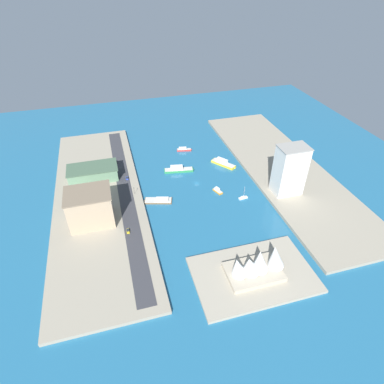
{
  "coord_description": "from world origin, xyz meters",
  "views": [
    {
      "loc": [
        66.85,
        222.17,
        161.97
      ],
      "look_at": [
        8.27,
        14.5,
        2.17
      ],
      "focal_mm": 29.78,
      "sensor_mm": 36.0,
      "label": 1
    }
  ],
  "objects_px": {
    "water_taxi_orange": "(218,191)",
    "opera_landmark": "(257,264)",
    "apartment_midrise_tan": "(90,207)",
    "hatchback_blue": "(127,178)",
    "ferry_green_doubledeck": "(178,169)",
    "traffic_light_waterfront": "(134,190)",
    "suv_black": "(116,161)",
    "sailboat_small_white": "(243,198)",
    "terminal_long_green": "(93,173)",
    "ferry_yellow_fast": "(223,163)",
    "taxi_yellow_cab": "(128,231)",
    "tugboat_red": "(184,149)",
    "barge_flat_brown": "(159,200)",
    "hotel_broad_white": "(290,170)"
  },
  "relations": [
    {
      "from": "tugboat_red",
      "to": "hatchback_blue",
      "type": "height_order",
      "value": "hatchback_blue"
    },
    {
      "from": "ferry_yellow_fast",
      "to": "barge_flat_brown",
      "type": "bearing_deg",
      "value": 29.48
    },
    {
      "from": "tugboat_red",
      "to": "opera_landmark",
      "type": "height_order",
      "value": "opera_landmark"
    },
    {
      "from": "tugboat_red",
      "to": "opera_landmark",
      "type": "relative_size",
      "value": 0.43
    },
    {
      "from": "taxi_yellow_cab",
      "to": "suv_black",
      "type": "height_order",
      "value": "taxi_yellow_cab"
    },
    {
      "from": "hotel_broad_white",
      "to": "sailboat_small_white",
      "type": "bearing_deg",
      "value": -5.55
    },
    {
      "from": "sailboat_small_white",
      "to": "ferry_yellow_fast",
      "type": "bearing_deg",
      "value": -92.32
    },
    {
      "from": "taxi_yellow_cab",
      "to": "barge_flat_brown",
      "type": "bearing_deg",
      "value": -131.85
    },
    {
      "from": "tugboat_red",
      "to": "suv_black",
      "type": "xyz_separation_m",
      "value": [
        69.98,
        9.04,
        2.04
      ]
    },
    {
      "from": "ferry_green_doubledeck",
      "to": "terminal_long_green",
      "type": "height_order",
      "value": "terminal_long_green"
    },
    {
      "from": "hatchback_blue",
      "to": "ferry_green_doubledeck",
      "type": "bearing_deg",
      "value": -175.11
    },
    {
      "from": "water_taxi_orange",
      "to": "taxi_yellow_cab",
      "type": "distance_m",
      "value": 85.67
    },
    {
      "from": "opera_landmark",
      "to": "apartment_midrise_tan",
      "type": "bearing_deg",
      "value": -38.91
    },
    {
      "from": "hatchback_blue",
      "to": "traffic_light_waterfront",
      "type": "height_order",
      "value": "traffic_light_waterfront"
    },
    {
      "from": "barge_flat_brown",
      "to": "apartment_midrise_tan",
      "type": "relative_size",
      "value": 0.73
    },
    {
      "from": "barge_flat_brown",
      "to": "traffic_light_waterfront",
      "type": "distance_m",
      "value": 22.93
    },
    {
      "from": "traffic_light_waterfront",
      "to": "apartment_midrise_tan",
      "type": "bearing_deg",
      "value": 36.57
    },
    {
      "from": "water_taxi_orange",
      "to": "opera_landmark",
      "type": "bearing_deg",
      "value": 85.55
    },
    {
      "from": "taxi_yellow_cab",
      "to": "suv_black",
      "type": "bearing_deg",
      "value": -89.9
    },
    {
      "from": "barge_flat_brown",
      "to": "hatchback_blue",
      "type": "bearing_deg",
      "value": -58.72
    },
    {
      "from": "ferry_green_doubledeck",
      "to": "ferry_yellow_fast",
      "type": "bearing_deg",
      "value": 179.32
    },
    {
      "from": "barge_flat_brown",
      "to": "hatchback_blue",
      "type": "relative_size",
      "value": 5.31
    },
    {
      "from": "ferry_green_doubledeck",
      "to": "opera_landmark",
      "type": "relative_size",
      "value": 0.77
    },
    {
      "from": "ferry_yellow_fast",
      "to": "taxi_yellow_cab",
      "type": "height_order",
      "value": "ferry_yellow_fast"
    },
    {
      "from": "ferry_green_doubledeck",
      "to": "traffic_light_waterfront",
      "type": "distance_m",
      "value": 52.78
    },
    {
      "from": "apartment_midrise_tan",
      "to": "opera_landmark",
      "type": "distance_m",
      "value": 123.7
    },
    {
      "from": "suv_black",
      "to": "terminal_long_green",
      "type": "bearing_deg",
      "value": 46.84
    },
    {
      "from": "apartment_midrise_tan",
      "to": "hatchback_blue",
      "type": "height_order",
      "value": "apartment_midrise_tan"
    },
    {
      "from": "ferry_yellow_fast",
      "to": "apartment_midrise_tan",
      "type": "bearing_deg",
      "value": 23.27
    },
    {
      "from": "water_taxi_orange",
      "to": "suv_black",
      "type": "relative_size",
      "value": 2.12
    },
    {
      "from": "water_taxi_orange",
      "to": "hotel_broad_white",
      "type": "height_order",
      "value": "hotel_broad_white"
    },
    {
      "from": "water_taxi_orange",
      "to": "sailboat_small_white",
      "type": "distance_m",
      "value": 22.7
    },
    {
      "from": "sailboat_small_white",
      "to": "suv_black",
      "type": "height_order",
      "value": "sailboat_small_white"
    },
    {
      "from": "sailboat_small_white",
      "to": "hatchback_blue",
      "type": "distance_m",
      "value": 103.56
    },
    {
      "from": "tugboat_red",
      "to": "apartment_midrise_tan",
      "type": "distance_m",
      "value": 130.58
    },
    {
      "from": "terminal_long_green",
      "to": "hatchback_blue",
      "type": "xyz_separation_m",
      "value": [
        -28.21,
        9.35,
        -4.96
      ]
    },
    {
      "from": "sailboat_small_white",
      "to": "taxi_yellow_cab",
      "type": "height_order",
      "value": "sailboat_small_white"
    },
    {
      "from": "traffic_light_waterfront",
      "to": "hatchback_blue",
      "type": "bearing_deg",
      "value": -81.87
    },
    {
      "from": "sailboat_small_white",
      "to": "ferry_green_doubledeck",
      "type": "height_order",
      "value": "sailboat_small_white"
    },
    {
      "from": "apartment_midrise_tan",
      "to": "opera_landmark",
      "type": "height_order",
      "value": "apartment_midrise_tan"
    },
    {
      "from": "ferry_green_doubledeck",
      "to": "suv_black",
      "type": "distance_m",
      "value": 61.6
    },
    {
      "from": "terminal_long_green",
      "to": "hatchback_blue",
      "type": "bearing_deg",
      "value": 161.67
    },
    {
      "from": "apartment_midrise_tan",
      "to": "suv_black",
      "type": "bearing_deg",
      "value": -106.16
    },
    {
      "from": "apartment_midrise_tan",
      "to": "opera_landmark",
      "type": "xyz_separation_m",
      "value": [
        -96.16,
        77.61,
        -5.65
      ]
    },
    {
      "from": "water_taxi_orange",
      "to": "opera_landmark",
      "type": "height_order",
      "value": "opera_landmark"
    },
    {
      "from": "sailboat_small_white",
      "to": "terminal_long_green",
      "type": "relative_size",
      "value": 0.28
    },
    {
      "from": "taxi_yellow_cab",
      "to": "terminal_long_green",
      "type": "bearing_deg",
      "value": -74.74
    },
    {
      "from": "sailboat_small_white",
      "to": "terminal_long_green",
      "type": "xyz_separation_m",
      "value": [
        118.14,
        -60.62,
        7.59
      ]
    },
    {
      "from": "ferry_yellow_fast",
      "to": "tugboat_red",
      "type": "height_order",
      "value": "ferry_yellow_fast"
    },
    {
      "from": "tugboat_red",
      "to": "terminal_long_green",
      "type": "height_order",
      "value": "terminal_long_green"
    }
  ]
}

